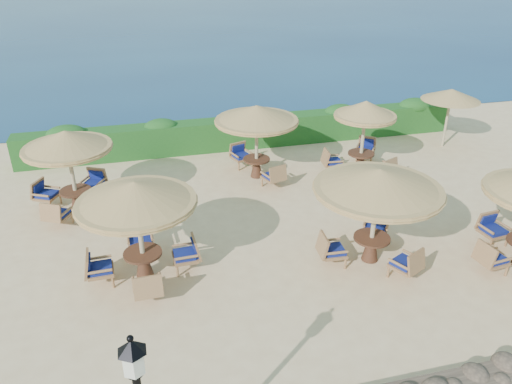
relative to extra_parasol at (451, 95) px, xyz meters
name	(u,v)px	position (x,y,z in m)	size (l,w,h in m)	color
ground	(306,235)	(-7.80, -5.20, -2.17)	(120.00, 120.00, 0.00)	beige
hedge	(248,132)	(-7.80, 2.00, -1.57)	(18.00, 0.90, 1.20)	#174718
extra_parasol	(451,95)	(0.00, 0.00, 0.00)	(2.30, 2.30, 2.41)	tan
cafe_set_0	(138,212)	(-12.43, -6.06, -0.32)	(2.91, 2.91, 2.65)	tan
cafe_set_1	(377,193)	(-6.57, -6.81, -0.17)	(3.29, 3.29, 2.65)	tan
cafe_set_3	(69,158)	(-14.29, -2.02, -0.38)	(2.81, 2.81, 2.65)	tan
cafe_set_4	(257,123)	(-8.21, -0.99, -0.14)	(2.92, 2.92, 2.65)	tan
cafe_set_5	(364,126)	(-4.37, -1.42, -0.43)	(2.53, 2.76, 2.65)	tan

